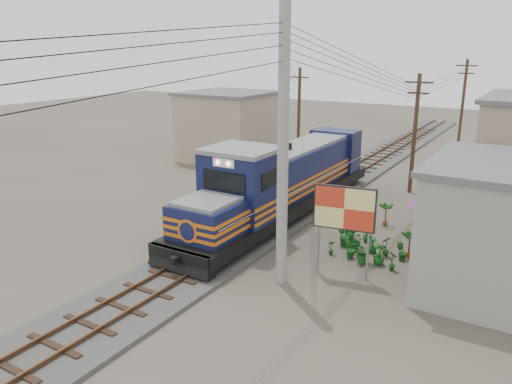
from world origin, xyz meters
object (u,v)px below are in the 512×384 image
Objects in this scene: billboard at (344,211)px; market_umbrella at (431,202)px; vendor at (441,221)px; locomotive at (282,183)px.

billboard is 1.55× the size of market_umbrella.
vendor is (2.43, 5.77, -1.72)m from billboard.
billboard reaches higher than market_umbrella.
vendor is (7.69, 0.80, -0.88)m from locomotive.
billboard is at bearing -112.33° from market_umbrella.
market_umbrella is at bearing 63.37° from vendor.
market_umbrella is (2.05, 5.00, -0.67)m from billboard.
locomotive is 4.67× the size of billboard.
locomotive is 7.28m from billboard.
vendor is (0.38, 0.78, -1.05)m from market_umbrella.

